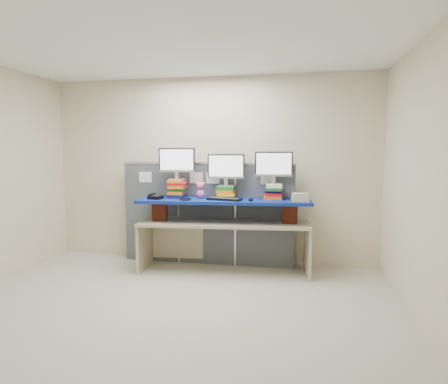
% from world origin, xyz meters
% --- Properties ---
extents(room, '(5.00, 4.00, 2.80)m').
position_xyz_m(room, '(0.00, 0.00, 1.40)').
color(room, beige).
rests_on(room, ground).
extents(cubicle_partition, '(2.60, 0.06, 1.53)m').
position_xyz_m(cubicle_partition, '(-0.00, 1.78, 0.77)').
color(cubicle_partition, '#474B53').
rests_on(cubicle_partition, ground).
extents(desk, '(2.40, 0.89, 0.72)m').
position_xyz_m(desk, '(0.32, 1.48, 0.57)').
color(desk, '#B9AC8D').
rests_on(desk, ground).
extents(brick_pier_left, '(0.21, 0.13, 0.27)m').
position_xyz_m(brick_pier_left, '(-0.58, 1.35, 0.85)').
color(brick_pier_left, maroon).
rests_on(brick_pier_left, desk).
extents(brick_pier_right, '(0.21, 0.13, 0.27)m').
position_xyz_m(brick_pier_right, '(1.23, 1.51, 0.85)').
color(brick_pier_right, maroon).
rests_on(brick_pier_right, desk).
extents(blue_board, '(2.42, 0.80, 0.04)m').
position_xyz_m(blue_board, '(0.32, 1.48, 1.01)').
color(blue_board, navy).
rests_on(blue_board, brick_pier_left).
extents(book_stack_left, '(0.27, 0.32, 0.26)m').
position_xyz_m(book_stack_left, '(-0.37, 1.54, 1.16)').
color(book_stack_left, '#121652').
rests_on(book_stack_left, blue_board).
extents(book_stack_center, '(0.28, 0.32, 0.17)m').
position_xyz_m(book_stack_center, '(0.33, 1.60, 1.11)').
color(book_stack_center, '#1A6423').
rests_on(book_stack_center, blue_board).
extents(book_stack_right, '(0.27, 0.32, 0.20)m').
position_xyz_m(book_stack_right, '(0.99, 1.66, 1.13)').
color(book_stack_right, orange).
rests_on(book_stack_right, blue_board).
extents(monitor_left, '(0.52, 0.17, 0.45)m').
position_xyz_m(monitor_left, '(-0.38, 1.54, 1.54)').
color(monitor_left, '#98979C').
rests_on(monitor_left, book_stack_left).
extents(monitor_center, '(0.52, 0.17, 0.45)m').
position_xyz_m(monitor_center, '(0.33, 1.60, 1.46)').
color(monitor_center, '#98979C').
rests_on(monitor_center, book_stack_center).
extents(monitor_right, '(0.52, 0.17, 0.45)m').
position_xyz_m(monitor_right, '(0.99, 1.66, 1.49)').
color(monitor_right, '#98979C').
rests_on(monitor_right, book_stack_right).
extents(keyboard, '(0.49, 0.24, 0.03)m').
position_xyz_m(keyboard, '(0.35, 1.38, 1.04)').
color(keyboard, black).
rests_on(keyboard, blue_board).
extents(mouse, '(0.07, 0.11, 0.04)m').
position_xyz_m(mouse, '(0.70, 1.39, 1.05)').
color(mouse, black).
rests_on(mouse, blue_board).
extents(desk_phone, '(0.19, 0.18, 0.08)m').
position_xyz_m(desk_phone, '(-0.63, 1.32, 1.06)').
color(desk_phone, black).
rests_on(desk_phone, blue_board).
extents(headset, '(0.20, 0.20, 0.02)m').
position_xyz_m(headset, '(-0.18, 1.29, 1.04)').
color(headset, black).
rests_on(headset, blue_board).
extents(plush_toy, '(0.14, 0.10, 0.23)m').
position_xyz_m(plush_toy, '(-0.02, 1.51, 1.15)').
color(plush_toy, pink).
rests_on(plush_toy, blue_board).
extents(binder_stack, '(0.24, 0.20, 0.11)m').
position_xyz_m(binder_stack, '(1.36, 1.45, 1.08)').
color(binder_stack, beige).
rests_on(binder_stack, blue_board).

